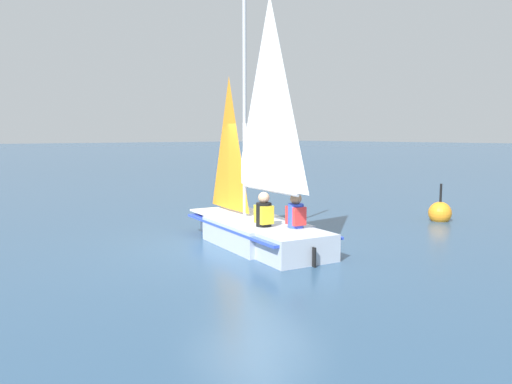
# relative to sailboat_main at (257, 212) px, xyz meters

# --- Properties ---
(ground_plane) EXTENTS (260.00, 260.00, 0.00)m
(ground_plane) POSITION_rel_sailboat_main_xyz_m (0.04, -0.01, -0.68)
(ground_plane) COLOR #2D4C6B
(sailboat_main) EXTENTS (4.08, 2.11, 5.00)m
(sailboat_main) POSITION_rel_sailboat_main_xyz_m (0.00, 0.00, 0.00)
(sailboat_main) COLOR #B2BCCC
(sailboat_main) RESTS_ON ground_plane
(sailor_helm) EXTENTS (0.38, 0.35, 1.16)m
(sailor_helm) POSITION_rel_sailboat_main_xyz_m (-0.52, 0.25, -0.06)
(sailor_helm) COLOR black
(sailor_helm) RESTS_ON ground_plane
(sailor_crew) EXTENTS (0.38, 0.35, 1.16)m
(sailor_crew) POSITION_rel_sailboat_main_xyz_m (-1.01, -0.13, -0.06)
(sailor_crew) COLOR black
(sailor_crew) RESTS_ON ground_plane
(buoy_marker) EXTENTS (0.60, 0.60, 1.07)m
(buoy_marker) POSITION_rel_sailboat_main_xyz_m (-0.81, -5.57, -0.47)
(buoy_marker) COLOR orange
(buoy_marker) RESTS_ON ground_plane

